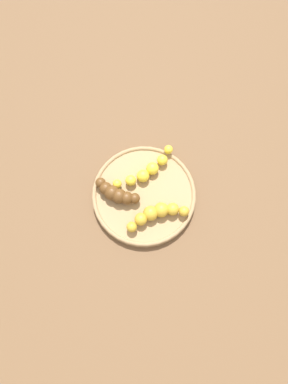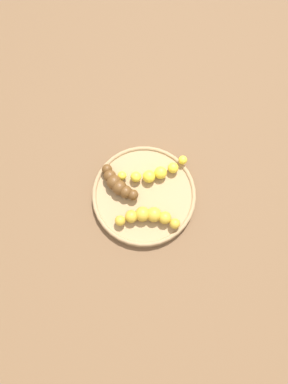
% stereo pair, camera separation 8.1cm
% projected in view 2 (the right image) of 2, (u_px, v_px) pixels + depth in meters
% --- Properties ---
extents(ground_plane, '(2.40, 2.40, 0.00)m').
position_uv_depth(ground_plane, '(144.00, 197.00, 0.84)').
color(ground_plane, brown).
extents(fruit_bowl, '(0.24, 0.24, 0.02)m').
position_uv_depth(fruit_bowl, '(144.00, 195.00, 0.83)').
color(fruit_bowl, '#A08259').
rests_on(fruit_bowl, ground_plane).
extents(banana_spotted, '(0.10, 0.12, 0.03)m').
position_uv_depth(banana_spotted, '(148.00, 217.00, 0.79)').
color(banana_spotted, gold).
rests_on(banana_spotted, fruit_bowl).
extents(banana_yellow, '(0.14, 0.11, 0.03)m').
position_uv_depth(banana_yellow, '(155.00, 173.00, 0.83)').
color(banana_yellow, yellow).
rests_on(banana_yellow, fruit_bowl).
extents(banana_overripe, '(0.05, 0.11, 0.04)m').
position_uv_depth(banana_overripe, '(118.00, 184.00, 0.81)').
color(banana_overripe, '#593819').
rests_on(banana_overripe, fruit_bowl).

